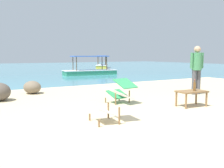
# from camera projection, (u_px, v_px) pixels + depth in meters

# --- Properties ---
(sand_beach) EXTENTS (18.00, 14.00, 0.04)m
(sand_beach) POSITION_uv_depth(u_px,v_px,m) (193.00, 130.00, 4.52)
(sand_beach) COLOR #CCB78E
(sand_beach) RESTS_ON ground
(water_surface) EXTENTS (60.00, 36.00, 0.03)m
(water_surface) POSITION_uv_depth(u_px,v_px,m) (10.00, 70.00, 23.43)
(water_surface) COLOR teal
(water_surface) RESTS_ON ground
(low_bench_table) EXTENTS (0.79, 0.50, 0.41)m
(low_bench_table) POSITION_uv_depth(u_px,v_px,m) (192.00, 93.00, 6.45)
(low_bench_table) COLOR brown
(low_bench_table) RESTS_ON sand_beach
(bottle) EXTENTS (0.07, 0.07, 0.30)m
(bottle) POSITION_uv_depth(u_px,v_px,m) (195.00, 86.00, 6.41)
(bottle) COLOR brown
(bottle) RESTS_ON low_bench_table
(deck_chair_near) EXTENTS (0.82, 0.61, 0.68)m
(deck_chair_near) POSITION_uv_depth(u_px,v_px,m) (111.00, 103.00, 4.97)
(deck_chair_near) COLOR brown
(deck_chair_near) RESTS_ON sand_beach
(deck_chair_far) EXTENTS (0.67, 0.86, 0.68)m
(deck_chair_far) POSITION_uv_depth(u_px,v_px,m) (121.00, 89.00, 6.86)
(deck_chair_far) COLOR brown
(deck_chair_far) RESTS_ON sand_beach
(person_standing) EXTENTS (0.50, 0.32, 1.62)m
(person_standing) POSITION_uv_depth(u_px,v_px,m) (197.00, 66.00, 8.39)
(person_standing) COLOR #4C4C51
(person_standing) RESTS_ON sand_beach
(shore_rock_large) EXTENTS (0.67, 0.76, 0.44)m
(shore_rock_large) POSITION_uv_depth(u_px,v_px,m) (32.00, 87.00, 8.62)
(shore_rock_large) COLOR #756651
(shore_rock_large) RESTS_ON sand_beach
(boat_green) EXTENTS (3.75, 1.42, 1.29)m
(boat_green) POSITION_uv_depth(u_px,v_px,m) (90.00, 71.00, 17.19)
(boat_green) COLOR #338E66
(boat_green) RESTS_ON water_surface
(boat_yellow) EXTENTS (2.83, 3.76, 1.29)m
(boat_yellow) POSITION_uv_depth(u_px,v_px,m) (102.00, 65.00, 26.31)
(boat_yellow) COLOR gold
(boat_yellow) RESTS_ON water_surface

